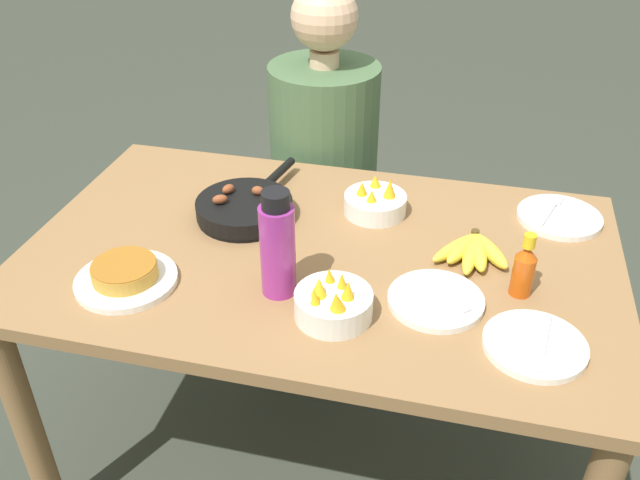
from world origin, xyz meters
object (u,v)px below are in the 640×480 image
at_px(banana_bunch, 472,250).
at_px(empty_plate_near_front, 436,300).
at_px(fruit_bowl_mango, 333,303).
at_px(frittata_plate_center, 125,276).
at_px(empty_plate_far_right, 535,345).
at_px(empty_plate_far_left, 559,217).
at_px(hot_sauce_bottle, 524,268).
at_px(skillet, 245,208).
at_px(fruit_bowl_citrus, 375,202).
at_px(person_figure, 324,199).
at_px(water_bottle, 278,246).

relative_size(banana_bunch, empty_plate_near_front, 0.94).
relative_size(empty_plate_near_front, fruit_bowl_mango, 1.26).
height_order(frittata_plate_center, empty_plate_far_right, frittata_plate_center).
bearing_deg(empty_plate_far_left, hot_sauce_bottle, -106.38).
relative_size(skillet, fruit_bowl_citrus, 2.45).
xyz_separation_m(frittata_plate_center, fruit_bowl_citrus, (0.50, 0.45, 0.01)).
height_order(skillet, person_figure, person_figure).
distance_m(empty_plate_near_front, person_figure, 0.96).
bearing_deg(empty_plate_far_left, empty_plate_near_front, -123.29).
bearing_deg(fruit_bowl_mango, fruit_bowl_citrus, 88.28).
bearing_deg(empty_plate_far_right, skillet, 154.72).
bearing_deg(skillet, person_figure, 2.06).
height_order(empty_plate_near_front, empty_plate_far_left, same).
distance_m(frittata_plate_center, fruit_bowl_mango, 0.49).
xyz_separation_m(skillet, empty_plate_far_left, (0.81, 0.18, -0.02)).
bearing_deg(empty_plate_near_front, empty_plate_far_left, 56.71).
bearing_deg(fruit_bowl_mango, banana_bunch, 47.01).
xyz_separation_m(skillet, fruit_bowl_citrus, (0.33, 0.10, 0.00)).
bearing_deg(empty_plate_near_front, banana_bunch, 71.62).
height_order(frittata_plate_center, person_figure, person_figure).
bearing_deg(skillet, empty_plate_far_left, -67.06).
bearing_deg(water_bottle, person_figure, 96.54).
xyz_separation_m(empty_plate_near_front, fruit_bowl_citrus, (-0.20, 0.35, 0.02)).
height_order(fruit_bowl_mango, person_figure, person_figure).
distance_m(water_bottle, person_figure, 0.93).
xyz_separation_m(frittata_plate_center, empty_plate_far_left, (0.98, 0.52, -0.01)).
xyz_separation_m(skillet, fruit_bowl_mango, (0.32, -0.35, 0.01)).
relative_size(empty_plate_far_left, hot_sauce_bottle, 1.40).
bearing_deg(fruit_bowl_citrus, frittata_plate_center, -138.31).
xyz_separation_m(frittata_plate_center, person_figure, (0.25, 0.90, -0.27)).
distance_m(fruit_bowl_mango, fruit_bowl_citrus, 0.45).
bearing_deg(empty_plate_near_front, person_figure, 118.94).
bearing_deg(skillet, banana_bunch, -84.26).
distance_m(banana_bunch, frittata_plate_center, 0.82).
distance_m(empty_plate_far_right, person_figure, 1.15).
distance_m(fruit_bowl_citrus, person_figure, 0.59).
relative_size(banana_bunch, hot_sauce_bottle, 1.28).
bearing_deg(person_figure, empty_plate_far_left, -27.39).
relative_size(fruit_bowl_mango, water_bottle, 0.66).
bearing_deg(water_bottle, empty_plate_far_right, -6.30).
height_order(banana_bunch, water_bottle, water_bottle).
height_order(frittata_plate_center, water_bottle, water_bottle).
distance_m(fruit_bowl_mango, hot_sauce_bottle, 0.43).
height_order(banana_bunch, hot_sauce_bottle, hot_sauce_bottle).
bearing_deg(empty_plate_near_front, water_bottle, -173.86).
xyz_separation_m(empty_plate_far_left, fruit_bowl_mango, (-0.49, -0.53, 0.03)).
height_order(skillet, empty_plate_far_left, skillet).
relative_size(fruit_bowl_mango, hot_sauce_bottle, 1.08).
bearing_deg(person_figure, empty_plate_near_front, -61.06).
bearing_deg(empty_plate_far_left, empty_plate_far_right, -97.81).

